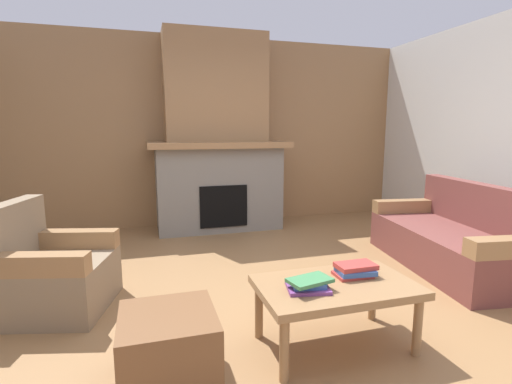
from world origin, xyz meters
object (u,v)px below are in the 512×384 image
Objects in this scene: couch at (455,240)px; ottoman at (169,348)px; fireplace at (217,146)px; coffee_table at (336,291)px; armchair at (50,273)px.

ottoman is at bearing -161.01° from couch.
coffee_table is (0.14, -3.22, -0.79)m from fireplace.
couch and armchair have the same top height.
coffee_table is (1.88, -1.10, 0.08)m from armchair.
armchair is (-3.73, 0.15, 0.01)m from couch.
armchair is 0.92× the size of coffee_table.
armchair reaches higher than ottoman.
armchair is 1.42m from ottoman.
fireplace is at bearing 131.25° from couch.
fireplace reaches higher than coffee_table.
ottoman is (0.82, -1.15, -0.09)m from armchair.
coffee_table is at bearing 3.07° from ottoman.
coffee_table reaches higher than ottoman.
fireplace reaches higher than ottoman.
couch is at bearing 26.98° from coffee_table.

